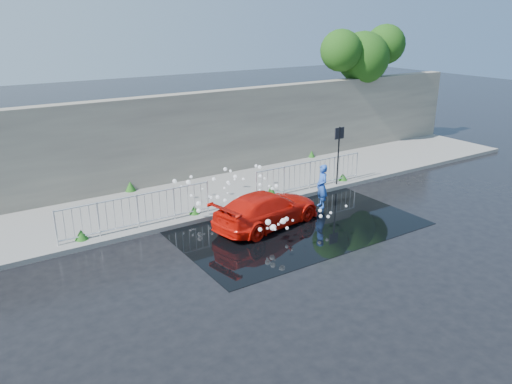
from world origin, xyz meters
The scene contains 13 objects.
ground centered at (0.00, 0.00, 0.00)m, with size 90.00×90.00×0.00m, color black.
pavement centered at (0.00, 5.00, 0.07)m, with size 30.00×4.00×0.15m, color gray.
curb centered at (0.00, 3.00, 0.08)m, with size 30.00×0.25×0.16m, color gray.
retaining_wall centered at (0.00, 7.20, 1.90)m, with size 30.00×0.60×3.50m, color #665E55.
puddle centered at (0.50, 1.00, 0.01)m, with size 8.00×5.00×0.01m, color black.
sign_post centered at (4.20, 3.10, 1.72)m, with size 0.45×0.06×2.50m.
tree centered at (9.51, 7.42, 4.80)m, with size 5.00×2.58×6.20m.
railing_left centered at (-4.00, 3.35, 0.74)m, with size 5.05×0.05×1.10m.
railing_right centered at (3.00, 3.35, 0.74)m, with size 5.05×0.05×1.10m.
weeds centered at (-0.16, 4.55, 0.32)m, with size 12.17×3.93×0.41m.
water_spray centered at (-0.55, 2.50, 0.67)m, with size 3.68×5.71×1.02m.
red_car centered at (-0.29, 1.51, 0.57)m, with size 1.60×3.92×1.14m, color red.
person centered at (2.29, 1.80, 0.80)m, with size 0.58×0.38×1.59m, color blue.
Camera 1 is at (-8.93, -11.02, 6.52)m, focal length 35.00 mm.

